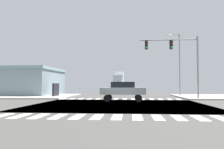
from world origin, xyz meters
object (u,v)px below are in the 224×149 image
object	(u,v)px
traffic_signal_mast	(175,53)
box_truck_queued_1	(118,81)
bank_building	(10,82)
sedan_nearside_1	(123,90)
street_lamp	(178,59)

from	to	relation	value
traffic_signal_mast	box_truck_queued_1	xyz separation A→B (m)	(-7.99, 29.56, -2.67)
traffic_signal_mast	box_truck_queued_1	distance (m)	30.74
box_truck_queued_1	traffic_signal_mast	bearing A→B (deg)	105.13
bank_building	sedan_nearside_1	size ratio (longest dim) A/B	3.67
traffic_signal_mast	sedan_nearside_1	world-z (taller)	traffic_signal_mast
traffic_signal_mast	bank_building	distance (m)	24.83
sedan_nearside_1	street_lamp	bearing A→B (deg)	146.13
bank_building	sedan_nearside_1	bearing A→B (deg)	-33.60
traffic_signal_mast	street_lamp	size ratio (longest dim) A/B	0.80
traffic_signal_mast	bank_building	bearing A→B (deg)	161.97
traffic_signal_mast	street_lamp	bearing A→B (deg)	76.46
bank_building	sedan_nearside_1	world-z (taller)	bank_building
bank_building	box_truck_queued_1	size ratio (longest dim) A/B	2.19
box_truck_queued_1	street_lamp	bearing A→B (deg)	113.37
traffic_signal_mast	street_lamp	world-z (taller)	street_lamp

